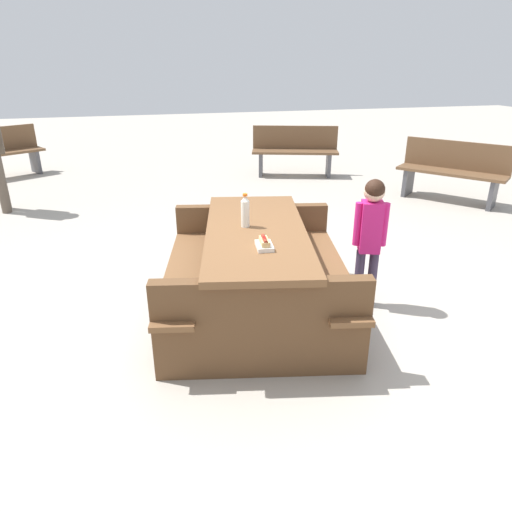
# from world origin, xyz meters

# --- Properties ---
(ground_plane) EXTENTS (30.00, 30.00, 0.00)m
(ground_plane) POSITION_xyz_m (0.00, 0.00, 0.00)
(ground_plane) COLOR #ADA599
(ground_plane) RESTS_ON ground
(picnic_table) EXTENTS (2.05, 1.73, 0.75)m
(picnic_table) POSITION_xyz_m (0.00, 0.00, 0.44)
(picnic_table) COLOR brown
(picnic_table) RESTS_ON ground
(soda_bottle) EXTENTS (0.07, 0.07, 0.26)m
(soda_bottle) POSITION_xyz_m (-0.08, -0.07, 0.87)
(soda_bottle) COLOR silver
(soda_bottle) RESTS_ON picnic_table
(hotdog_tray) EXTENTS (0.19, 0.13, 0.08)m
(hotdog_tray) POSITION_xyz_m (0.39, -0.04, 0.78)
(hotdog_tray) COLOR white
(hotdog_tray) RESTS_ON picnic_table
(child_in_coat) EXTENTS (0.20, 0.26, 1.10)m
(child_in_coat) POSITION_xyz_m (0.06, 0.94, 0.70)
(child_in_coat) COLOR #3F334C
(child_in_coat) RESTS_ON ground
(park_bench_near) EXTENTS (1.41, 1.26, 0.85)m
(park_bench_near) POSITION_xyz_m (-2.52, 3.60, 0.45)
(park_bench_near) COLOR brown
(park_bench_near) RESTS_ON ground
(park_bench_mid) EXTENTS (0.83, 1.55, 0.85)m
(park_bench_mid) POSITION_xyz_m (-4.63, 1.90, 0.45)
(park_bench_mid) COLOR brown
(park_bench_mid) RESTS_ON ground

